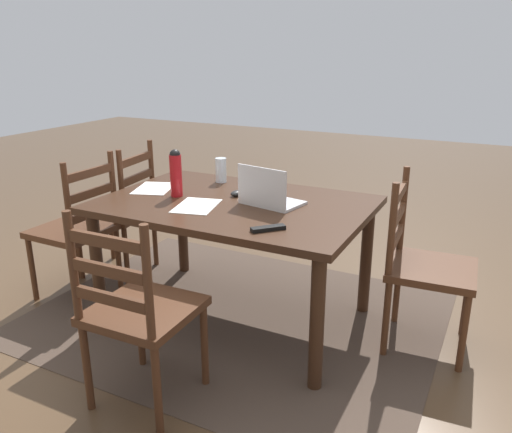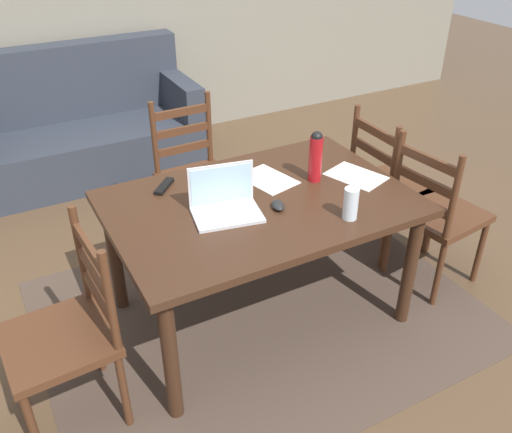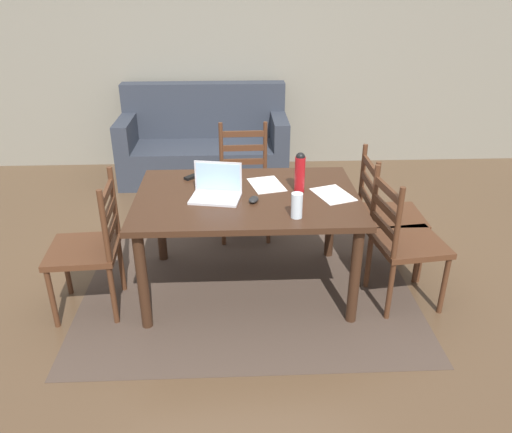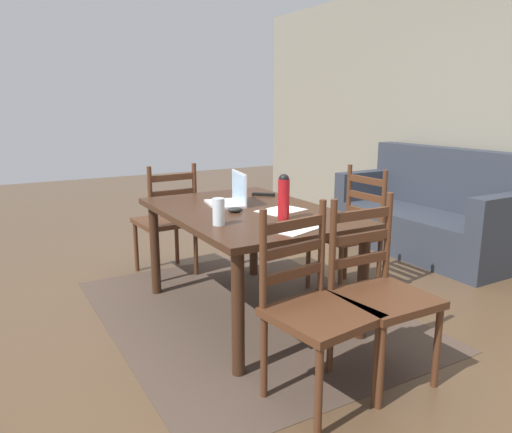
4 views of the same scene
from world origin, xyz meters
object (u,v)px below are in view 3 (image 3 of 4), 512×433
tv_remote (194,176)px  dining_table (247,207)px  couch (205,145)px  computer_mouse (254,199)px  chair_right_near (404,242)px  chair_right_far (386,215)px  chair_far_head (244,183)px  water_bottle (300,171)px  drinking_glass (297,205)px  chair_left_near (89,248)px  laptop (217,189)px

tv_remote → dining_table: bearing=-179.9°
couch → computer_mouse: couch is taller
chair_right_near → dining_table: bearing=168.7°
chair_right_far → chair_right_near: size_ratio=1.00×
chair_far_head → tv_remote: chair_far_head is taller
tv_remote → water_bottle: bearing=-159.2°
couch → water_bottle: 2.40m
couch → water_bottle: (0.77, -2.21, 0.52)m
chair_far_head → chair_right_far: (1.04, -0.68, 0.00)m
dining_table → drinking_glass: (0.29, -0.35, 0.17)m
computer_mouse → chair_left_near: bearing=-157.6°
chair_right_near → chair_left_near: bearing=179.8°
chair_far_head → couch: (-0.41, 1.39, -0.11)m
chair_right_far → chair_right_near: same height
chair_left_near → computer_mouse: 1.12m
laptop → drinking_glass: bearing=-33.9°
couch → tv_remote: (0.03, -1.92, 0.39)m
chair_right_far → tv_remote: size_ratio=5.59×
dining_table → tv_remote: tv_remote is taller
chair_left_near → laptop: 0.92m
chair_left_near → tv_remote: chair_left_near is taller
chair_left_near → chair_far_head: (1.04, 1.08, 0.00)m
laptop → water_bottle: size_ratio=1.28×
chair_far_head → chair_right_far: same height
laptop → computer_mouse: laptop is taller
water_bottle → laptop: bearing=-173.0°
chair_right_near → tv_remote: 1.55m
couch → tv_remote: bearing=-89.0°
dining_table → water_bottle: size_ratio=5.41×
chair_right_far → computer_mouse: chair_right_far is taller
couch → drinking_glass: couch is taller
chair_left_near → couch: size_ratio=0.53×
chair_left_near → dining_table: bearing=10.9°
computer_mouse → couch: bearing=118.4°
couch → computer_mouse: size_ratio=18.00×
chair_right_far → water_bottle: water_bottle is taller
water_bottle → drinking_glass: bearing=-99.4°
chair_left_near → chair_right_near: (2.08, -0.01, 0.00)m
dining_table → drinking_glass: bearing=-50.2°
chair_right_near → couch: 2.87m
water_bottle → chair_right_near: bearing=-20.9°
couch → computer_mouse: bearing=-79.2°
computer_mouse → tv_remote: 0.62m
dining_table → computer_mouse: bearing=-70.4°
computer_mouse → chair_right_far: bearing=35.1°
tv_remote → laptop: bearing=158.3°
chair_right_far → drinking_glass: size_ratio=6.03×
chair_far_head → tv_remote: size_ratio=5.59×
dining_table → water_bottle: (0.36, 0.05, 0.23)m
chair_right_far → tv_remote: (-1.42, 0.14, 0.28)m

